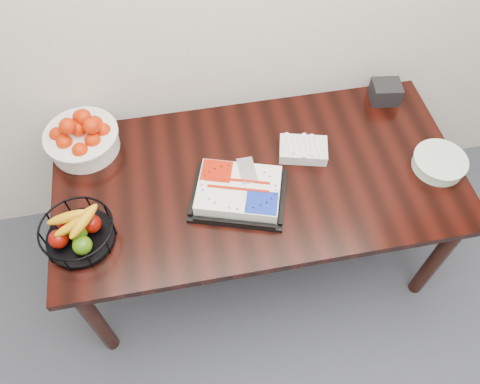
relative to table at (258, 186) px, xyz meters
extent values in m
cube|color=black|center=(0.00, 0.00, 0.07)|extent=(1.80, 0.90, 0.04)
cylinder|color=black|center=(-0.82, -0.37, -0.31)|extent=(0.07, 0.07, 0.71)
cylinder|color=black|center=(-0.82, 0.37, -0.31)|extent=(0.07, 0.07, 0.71)
cylinder|color=black|center=(0.82, -0.37, -0.31)|extent=(0.07, 0.07, 0.71)
cylinder|color=black|center=(0.82, 0.37, -0.31)|extent=(0.07, 0.07, 0.71)
cube|color=black|center=(-0.11, -0.10, 0.09)|extent=(0.47, 0.41, 0.02)
cube|color=white|center=(-0.11, -0.10, 0.13)|extent=(0.40, 0.35, 0.06)
cube|color=#A81503|center=(-0.21, -0.03, 0.17)|extent=(0.16, 0.15, 0.00)
cube|color=#0E239D|center=(-0.01, -0.17, 0.17)|extent=(0.16, 0.15, 0.00)
cube|color=silver|center=(-0.08, -0.01, 0.17)|extent=(0.07, 0.14, 0.00)
cylinder|color=white|center=(-0.75, 0.30, 0.14)|extent=(0.31, 0.31, 0.10)
cylinder|color=white|center=(-0.75, 0.30, 0.18)|extent=(0.33, 0.33, 0.01)
cylinder|color=black|center=(-0.77, -0.18, 0.10)|extent=(0.27, 0.27, 0.03)
torus|color=black|center=(-0.77, -0.18, 0.18)|extent=(0.29, 0.29, 0.01)
cylinder|color=white|center=(0.79, -0.10, 0.11)|extent=(0.23, 0.23, 0.05)
cylinder|color=white|center=(0.79, -0.10, 0.14)|extent=(0.24, 0.24, 0.01)
cube|color=silver|center=(0.22, 0.08, 0.11)|extent=(0.24, 0.19, 0.05)
cube|color=black|center=(0.71, 0.35, 0.14)|extent=(0.15, 0.14, 0.10)
camera|label=1|loc=(-0.31, -1.19, 1.75)|focal=35.00mm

